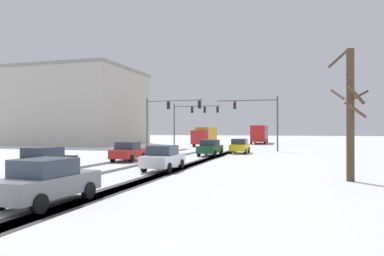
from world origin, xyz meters
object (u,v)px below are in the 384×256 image
(box_truck_delivery, at_px, (205,136))
(bare_tree_sidewalk_near, at_px, (350,112))
(car_dark_green_second, at_px, (210,148))
(bus_oncoming, at_px, (260,133))
(office_building_far_left_block, at_px, (73,107))
(car_black_fifth, at_px, (44,161))
(traffic_signal_near_right, at_px, (260,114))
(car_grey_sixth, at_px, (47,181))
(traffic_signal_far_left, at_px, (192,115))
(car_white_fourth, at_px, (163,158))
(car_yellow_cab_lead, at_px, (240,146))
(car_red_third, at_px, (128,151))
(traffic_signal_near_left, at_px, (166,113))

(box_truck_delivery, bearing_deg, bare_tree_sidewalk_near, -64.48)
(car_dark_green_second, xyz_separation_m, bus_oncoming, (1.56, 33.27, 1.18))
(box_truck_delivery, height_order, office_building_far_left_block, office_building_far_left_block)
(bus_oncoming, relative_size, office_building_far_left_block, 0.49)
(car_black_fifth, bearing_deg, traffic_signal_near_right, 68.27)
(car_grey_sixth, bearing_deg, car_dark_green_second, 89.89)
(bus_oncoming, relative_size, bare_tree_sidewalk_near, 1.58)
(office_building_far_left_block, bearing_deg, traffic_signal_far_left, -10.90)
(car_black_fifth, bearing_deg, office_building_far_left_block, 123.10)
(car_white_fourth, height_order, office_building_far_left_block, office_building_far_left_block)
(car_yellow_cab_lead, distance_m, car_dark_green_second, 5.02)
(car_yellow_cab_lead, relative_size, car_red_third, 0.98)
(car_black_fifth, bearing_deg, car_dark_green_second, 72.01)
(car_yellow_cab_lead, height_order, car_black_fifth, same)
(traffic_signal_far_left, relative_size, traffic_signal_near_left, 0.97)
(car_grey_sixth, height_order, bus_oncoming, bus_oncoming)
(traffic_signal_near_right, height_order, car_yellow_cab_lead, traffic_signal_near_right)
(car_dark_green_second, relative_size, bare_tree_sidewalk_near, 0.59)
(car_yellow_cab_lead, height_order, office_building_far_left_block, office_building_far_left_block)
(traffic_signal_near_left, bearing_deg, car_white_fourth, -69.77)
(car_yellow_cab_lead, distance_m, bare_tree_sidewalk_near, 21.64)
(car_red_third, height_order, office_building_far_left_block, office_building_far_left_block)
(box_truck_delivery, bearing_deg, bus_oncoming, 60.74)
(traffic_signal_far_left, relative_size, bare_tree_sidewalk_near, 1.00)
(car_red_third, bearing_deg, bare_tree_sidewalk_near, -24.08)
(box_truck_delivery, xyz_separation_m, bare_tree_sidewalk_near, (16.84, -35.28, 1.91))
(traffic_signal_near_left, distance_m, car_dark_green_second, 9.35)
(traffic_signal_far_left, height_order, traffic_signal_near_right, same)
(traffic_signal_near_right, distance_m, car_yellow_cab_lead, 5.02)
(car_dark_green_second, distance_m, bare_tree_sidewalk_near, 18.94)
(bare_tree_sidewalk_near, height_order, office_building_far_left_block, office_building_far_left_block)
(car_black_fifth, distance_m, car_grey_sixth, 8.83)
(car_white_fourth, relative_size, box_truck_delivery, 0.55)
(office_building_far_left_block, bearing_deg, box_truck_delivery, 0.16)
(car_black_fifth, bearing_deg, car_yellow_cab_lead, 70.04)
(traffic_signal_near_left, bearing_deg, car_dark_green_second, -37.76)
(traffic_signal_near_right, height_order, car_red_third, traffic_signal_near_right)
(traffic_signal_far_left, distance_m, car_white_fourth, 29.95)
(car_red_third, bearing_deg, car_dark_green_second, 57.01)
(car_yellow_cab_lead, xyz_separation_m, car_black_fifth, (-7.98, -21.97, 0.00))
(car_dark_green_second, bearing_deg, bare_tree_sidewalk_near, -53.85)
(traffic_signal_near_right, xyz_separation_m, car_dark_green_second, (-4.20, -7.30, -3.68))
(office_building_far_left_block, bearing_deg, car_yellow_cab_lead, -25.68)
(bare_tree_sidewalk_near, relative_size, office_building_far_left_block, 0.31)
(car_black_fifth, bearing_deg, bus_oncoming, 81.88)
(traffic_signal_near_left, relative_size, box_truck_delivery, 0.97)
(car_white_fourth, bearing_deg, car_dark_green_second, 90.61)
(car_dark_green_second, relative_size, car_white_fourth, 1.01)
(car_black_fifth, relative_size, office_building_far_left_block, 0.18)
(car_yellow_cab_lead, xyz_separation_m, car_dark_green_second, (-2.29, -4.46, 0.00))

